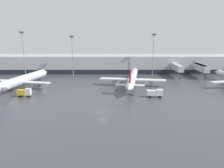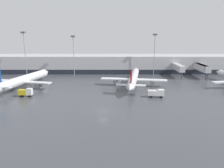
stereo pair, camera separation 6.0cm
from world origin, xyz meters
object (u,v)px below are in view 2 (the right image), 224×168
Objects in this scene: service_truck_0 at (24,92)px; apron_light_mast_0 at (72,45)px; service_truck_1 at (155,93)px; parked_jet_1 at (132,78)px; parked_jet_2 at (22,80)px; apron_light_mast_2 at (23,42)px; apron_light_mast_4 at (154,43)px.

apron_light_mast_0 reaches higher than service_truck_0.
service_truck_0 is 0.84× the size of service_truck_1.
service_truck_1 is (43.18, -0.65, -0.07)m from service_truck_0.
parked_jet_1 is at bearing 115.49° from service_truck_1.
parked_jet_2 is at bearing 170.64° from service_truck_1.
service_truck_1 is 0.28× the size of apron_light_mast_0.
service_truck_1 is 68.27m from apron_light_mast_2.
service_truck_1 is 0.25× the size of apron_light_mast_2.
parked_jet_2 is 12.93m from service_truck_0.
apron_light_mast_2 is (-12.99, 35.13, 14.91)m from service_truck_0.
apron_light_mast_2 is 1.05× the size of apron_light_mast_4.
service_truck_1 is (48.51, -12.34, -1.60)m from parked_jet_2.
parked_jet_2 is at bearing 103.84° from parked_jet_1.
apron_light_mast_0 is at bearing 76.29° from service_truck_0.
apron_light_mast_4 is (39.01, 1.86, 0.56)m from apron_light_mast_0.
apron_light_mast_2 reaches higher than service_truck_1.
service_truck_0 reaches higher than service_truck_1.
apron_light_mast_0 reaches higher than service_truck_1.
apron_light_mast_2 reaches higher than apron_light_mast_0.
service_truck_0 is 0.22× the size of apron_light_mast_4.
apron_light_mast_2 is (-23.26, -0.02, 1.22)m from apron_light_mast_0.
service_truck_1 is (5.94, -15.82, -1.60)m from parked_jet_1.
apron_light_mast_4 is (62.27, 1.88, -0.66)m from apron_light_mast_2.
apron_light_mast_4 is (12.04, 21.85, 12.71)m from parked_jet_1.
apron_light_mast_2 is (-50.23, 19.97, 13.37)m from parked_jet_1.
parked_jet_1 is 16.98m from service_truck_1.
service_truck_1 is at bearing -99.20° from apron_light_mast_4.
parked_jet_1 is 42.72m from parked_jet_2.
parked_jet_2 reaches higher than parked_jet_1.
apron_light_mast_2 reaches higher than parked_jet_2.
parked_jet_2 is at bearing 117.11° from service_truck_0.
apron_light_mast_4 is (49.29, 37.02, 14.25)m from service_truck_0.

